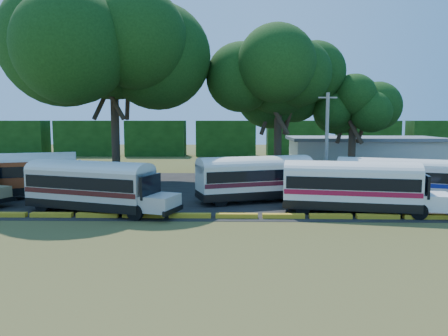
{
  "coord_description": "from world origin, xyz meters",
  "views": [
    {
      "loc": [
        1.28,
        -26.48,
        6.38
      ],
      "look_at": [
        0.58,
        6.0,
        2.67
      ],
      "focal_mm": 35.0,
      "sensor_mm": 36.0,
      "label": 1
    }
  ],
  "objects_px": {
    "bus_red": "(20,172)",
    "tree_west": "(113,40)",
    "bus_cream_west": "(93,184)",
    "bus_white_red": "(354,184)"
  },
  "relations": [
    {
      "from": "bus_red",
      "to": "tree_west",
      "type": "height_order",
      "value": "tree_west"
    },
    {
      "from": "bus_cream_west",
      "to": "tree_west",
      "type": "height_order",
      "value": "tree_west"
    },
    {
      "from": "bus_red",
      "to": "tree_west",
      "type": "bearing_deg",
      "value": 36.55
    },
    {
      "from": "bus_red",
      "to": "bus_cream_west",
      "type": "bearing_deg",
      "value": -54.12
    },
    {
      "from": "bus_red",
      "to": "bus_white_red",
      "type": "distance_m",
      "value": 25.61
    },
    {
      "from": "bus_red",
      "to": "bus_white_red",
      "type": "bearing_deg",
      "value": -30.73
    },
    {
      "from": "bus_cream_west",
      "to": "bus_white_red",
      "type": "distance_m",
      "value": 17.58
    },
    {
      "from": "bus_white_red",
      "to": "tree_west",
      "type": "height_order",
      "value": "tree_west"
    },
    {
      "from": "bus_white_red",
      "to": "tree_west",
      "type": "relative_size",
      "value": 0.56
    },
    {
      "from": "bus_cream_west",
      "to": "bus_white_red",
      "type": "xyz_separation_m",
      "value": [
        17.58,
        0.15,
        -0.0
      ]
    }
  ]
}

